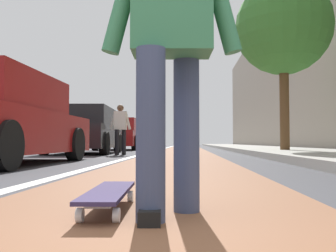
{
  "coord_description": "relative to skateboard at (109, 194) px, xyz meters",
  "views": [
    {
      "loc": [
        -0.66,
        -0.21,
        0.37
      ],
      "look_at": [
        13.26,
        0.54,
        0.98
      ],
      "focal_mm": 39.5,
      "sensor_mm": 36.0,
      "label": 1
    }
  ],
  "objects": [
    {
      "name": "skateboard",
      "position": [
        0.0,
        0.0,
        0.0
      ],
      "size": [
        0.85,
        0.24,
        0.11
      ],
      "color": "white",
      "rests_on": "ground"
    },
    {
      "name": "skater_person",
      "position": [
        -0.15,
        -0.35,
        0.84
      ],
      "size": [
        0.47,
        0.72,
        1.64
      ],
      "color": "#384260",
      "rests_on": "ground"
    },
    {
      "name": "traffic_light",
      "position": [
        22.78,
        1.36,
        2.78
      ],
      "size": [
        0.33,
        0.28,
        4.15
      ],
      "color": "#2D2D2D",
      "rests_on": "ground"
    },
    {
      "name": "sidewalk_curb",
      "position": [
        16.66,
        -3.73,
        -0.02
      ],
      "size": [
        52.0,
        3.2,
        0.15
      ],
      "primitive_type": "cube",
      "color": "#9E9B93",
      "rests_on": "ground"
    },
    {
      "name": "pedestrian_distant",
      "position": [
        8.8,
        1.56,
        0.75
      ],
      "size": [
        0.42,
        0.65,
        1.48
      ],
      "color": "black",
      "rests_on": "ground"
    },
    {
      "name": "parked_car_mid",
      "position": [
        9.84,
        2.93,
        0.63
      ],
      "size": [
        4.38,
        2.14,
        1.5
      ],
      "color": "black",
      "rests_on": "ground"
    },
    {
      "name": "bike_lane_paint",
      "position": [
        22.66,
        -0.22,
        -0.09
      ],
      "size": [
        56.0,
        2.07,
        0.0
      ],
      "primitive_type": "cube",
      "color": "brown",
      "rests_on": "ground"
    },
    {
      "name": "ground_plane",
      "position": [
        8.66,
        -0.22,
        -0.09
      ],
      "size": [
        80.0,
        80.0,
        0.0
      ],
      "primitive_type": "plane",
      "color": "#38383D"
    },
    {
      "name": "street_tree_mid",
      "position": [
        9.23,
        -3.33,
        3.75
      ],
      "size": [
        2.89,
        2.89,
        5.32
      ],
      "color": "brown",
      "rests_on": "ground"
    },
    {
      "name": "building_facade",
      "position": [
        20.66,
        -6.19,
        4.3
      ],
      "size": [
        40.0,
        1.2,
        8.78
      ],
      "primitive_type": "cube",
      "color": "gray",
      "rests_on": "ground"
    },
    {
      "name": "lane_stripe_white",
      "position": [
        18.66,
        0.96,
        -0.09
      ],
      "size": [
        52.0,
        0.16,
        0.01
      ],
      "primitive_type": "cube",
      "color": "silver",
      "rests_on": "ground"
    },
    {
      "name": "parked_car_far",
      "position": [
        15.9,
        2.88,
        0.63
      ],
      "size": [
        4.36,
        2.03,
        1.5
      ],
      "color": "maroon",
      "rests_on": "ground"
    }
  ]
}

